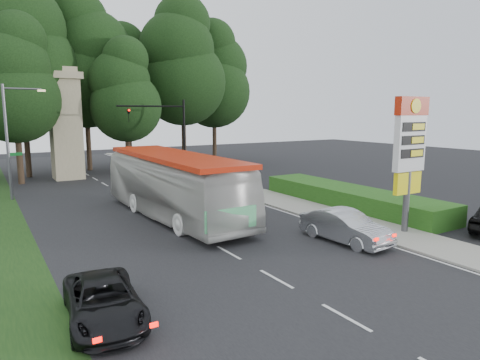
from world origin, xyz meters
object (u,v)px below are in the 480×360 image
gas_station_pylon (410,146)px  streetlight_signs (10,136)px  transit_bus (174,186)px  traffic_signal_mast (170,128)px  sedan_silver (345,227)px  suv_charcoal (104,301)px  monument (65,123)px

gas_station_pylon → streetlight_signs: 25.74m
gas_station_pylon → transit_bus: size_ratio=0.51×
traffic_signal_mast → transit_bus: bearing=-112.0°
transit_bus → sedan_silver: bearing=-62.8°
sedan_silver → suv_charcoal: 11.85m
monument → transit_bus: bearing=-82.4°
transit_bus → traffic_signal_mast: bearing=65.2°
transit_bus → suv_charcoal: bearing=-125.2°
traffic_signal_mast → streetlight_signs: bearing=-171.1°
traffic_signal_mast → suv_charcoal: (-11.88, -23.35, -4.06)m
gas_station_pylon → transit_bus: (-8.70, 9.18, -2.58)m
streetlight_signs → transit_bus: streetlight_signs is taller
gas_station_pylon → sedan_silver: size_ratio=1.49×
sedan_silver → streetlight_signs: bearing=118.2°
transit_bus → sedan_silver: (5.00, -8.67, -1.11)m
streetlight_signs → suv_charcoal: streetlight_signs is taller
monument → transit_bus: monument is taller
sedan_silver → suv_charcoal: sedan_silver is taller
gas_station_pylon → sedan_silver: 5.25m
gas_station_pylon → traffic_signal_mast: traffic_signal_mast is taller
transit_bus → suv_charcoal: transit_bus is taller
transit_bus → suv_charcoal: (-6.70, -10.53, -1.25)m
gas_station_pylon → suv_charcoal: gas_station_pylon is taller
gas_station_pylon → suv_charcoal: bearing=-175.0°
gas_station_pylon → streetlight_signs: size_ratio=0.86×
monument → gas_station_pylon: bearing=-68.2°
streetlight_signs → suv_charcoal: 21.72m
traffic_signal_mast → suv_charcoal: traffic_signal_mast is taller
traffic_signal_mast → suv_charcoal: size_ratio=1.62×
transit_bus → sedan_silver: size_ratio=2.91×
traffic_signal_mast → sedan_silver: (-0.18, -21.49, -3.91)m
monument → sedan_silver: bearing=-74.7°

